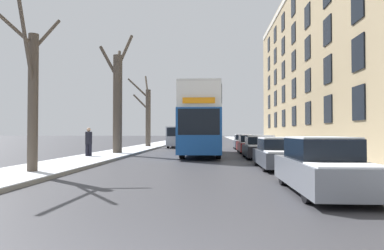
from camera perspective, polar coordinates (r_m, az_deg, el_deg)
name	(u,v)px	position (r m, az deg, el deg)	size (l,w,h in m)	color
sidewalk_left	(171,142)	(56.91, -3.51, -2.77)	(3.10, 130.00, 0.16)	gray
sidewalk_right	(247,142)	(56.74, 9.09, -2.76)	(3.10, 130.00, 0.16)	gray
terrace_facade_right	(371,51)	(28.71, 27.61, 10.80)	(9.10, 44.82, 15.01)	tan
bare_tree_left_0	(31,94)	(13.88, -25.22, 4.77)	(1.94, 3.27, 6.45)	#4C4238
bare_tree_left_1	(118,99)	(24.75, -12.31, 4.23)	(2.44, 1.75, 8.80)	#4C4238
bare_tree_left_2	(147,114)	(36.06, -7.49, 1.79)	(2.71, 2.41, 7.85)	#4C4238
double_decker_bus	(202,118)	(23.82, 1.66, 1.11)	(2.56, 10.53, 4.54)	#194C99
parked_car_0	(322,167)	(9.62, 20.85, -6.56)	(1.68, 4.44, 1.46)	slate
parked_car_1	(278,154)	(15.54, 14.13, -4.69)	(1.71, 4.39, 1.38)	#474C56
parked_car_2	(260,148)	(21.38, 11.21, -3.72)	(1.85, 4.08, 1.41)	black
parked_car_3	(250,144)	(27.02, 9.60, -3.21)	(1.78, 4.59, 1.40)	maroon
parked_car_4	(243,142)	(33.04, 8.49, -2.84)	(1.71, 4.13, 1.43)	#474C56
oncoming_van	(179,136)	(36.40, -2.26, -1.89)	(2.01, 5.44, 2.17)	#9EA3AD
pedestrian_left_sidewalk	(89,142)	(21.62, -16.85, -2.67)	(0.41, 0.41, 1.87)	black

